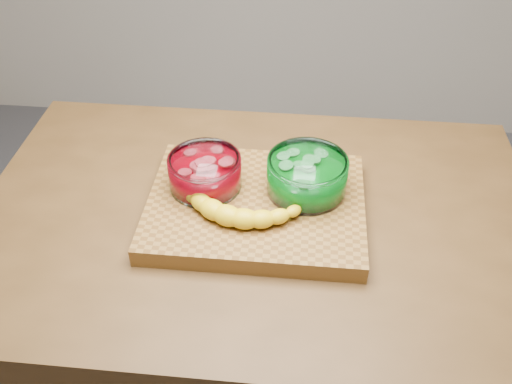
{
  "coord_description": "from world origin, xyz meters",
  "views": [
    {
      "loc": [
        0.09,
        -0.89,
        1.72
      ],
      "look_at": [
        0.0,
        0.0,
        0.96
      ],
      "focal_mm": 40.0,
      "sensor_mm": 36.0,
      "label": 1
    }
  ],
  "objects": [
    {
      "name": "bowl_red",
      "position": [
        -0.11,
        0.03,
        0.98
      ],
      "size": [
        0.15,
        0.15,
        0.07
      ],
      "color": "white",
      "rests_on": "cutting_board"
    },
    {
      "name": "bowl_green",
      "position": [
        0.1,
        0.04,
        0.98
      ],
      "size": [
        0.17,
        0.17,
        0.08
      ],
      "color": "white",
      "rests_on": "cutting_board"
    },
    {
      "name": "banana",
      "position": [
        -0.03,
        -0.03,
        0.96
      ],
      "size": [
        0.29,
        0.17,
        0.04
      ],
      "primitive_type": null,
      "color": "gold",
      "rests_on": "cutting_board"
    },
    {
      "name": "cutting_board",
      "position": [
        0.0,
        0.0,
        0.92
      ],
      "size": [
        0.45,
        0.35,
        0.04
      ],
      "primitive_type": "cube",
      "color": "brown",
      "rests_on": "counter"
    },
    {
      "name": "counter",
      "position": [
        0.0,
        0.0,
        0.45
      ],
      "size": [
        1.2,
        0.8,
        0.9
      ],
      "primitive_type": "cube",
      "color": "#492F16",
      "rests_on": "ground"
    }
  ]
}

